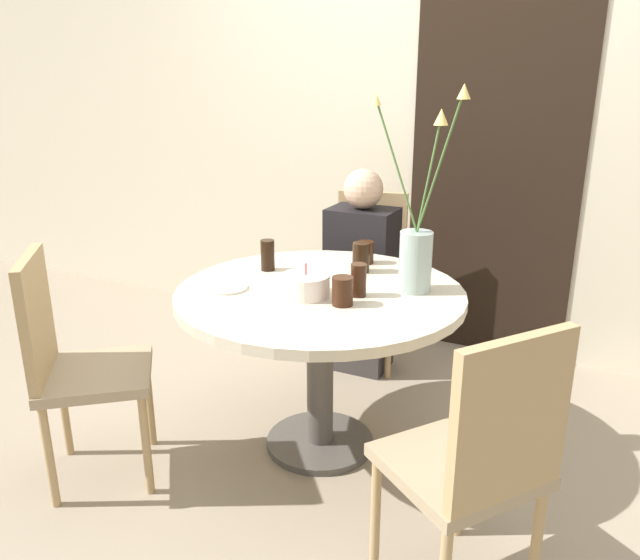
{
  "coord_description": "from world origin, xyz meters",
  "views": [
    {
      "loc": [
        1.02,
        -2.1,
        1.53
      ],
      "look_at": [
        0.0,
        0.0,
        0.75
      ],
      "focal_mm": 35.0,
      "sensor_mm": 36.0,
      "label": 1
    }
  ],
  "objects_px": {
    "chair_right_flank": "(479,456)",
    "drink_glass_4": "(343,291)",
    "drink_glass_2": "(268,255)",
    "chair_left_flank": "(72,357)",
    "person_guest": "(361,278)",
    "side_plate": "(227,288)",
    "chair_near_front": "(368,267)",
    "drink_glass_1": "(361,257)",
    "birthday_cake": "(306,285)",
    "drink_glass_0": "(359,280)",
    "drink_glass_3": "(366,252)",
    "flower_vase": "(417,248)"
  },
  "relations": [
    {
      "from": "drink_glass_2",
      "to": "drink_glass_3",
      "type": "bearing_deg",
      "value": 39.5
    },
    {
      "from": "chair_left_flank",
      "to": "chair_right_flank",
      "type": "relative_size",
      "value": 1.0
    },
    {
      "from": "chair_left_flank",
      "to": "drink_glass_0",
      "type": "relative_size",
      "value": 7.17
    },
    {
      "from": "side_plate",
      "to": "drink_glass_2",
      "type": "xyz_separation_m",
      "value": [
        0.02,
        0.29,
        0.06
      ]
    },
    {
      "from": "chair_near_front",
      "to": "side_plate",
      "type": "xyz_separation_m",
      "value": [
        -0.17,
        -1.09,
        0.2
      ]
    },
    {
      "from": "chair_left_flank",
      "to": "side_plate",
      "type": "relative_size",
      "value": 5.68
    },
    {
      "from": "drink_glass_1",
      "to": "side_plate",
      "type": "bearing_deg",
      "value": -131.65
    },
    {
      "from": "drink_glass_0",
      "to": "drink_glass_4",
      "type": "distance_m",
      "value": 0.12
    },
    {
      "from": "drink_glass_2",
      "to": "person_guest",
      "type": "relative_size",
      "value": 0.12
    },
    {
      "from": "chair_left_flank",
      "to": "side_plate",
      "type": "bearing_deg",
      "value": -81.5
    },
    {
      "from": "drink_glass_0",
      "to": "drink_glass_2",
      "type": "bearing_deg",
      "value": 164.67
    },
    {
      "from": "person_guest",
      "to": "drink_glass_2",
      "type": "bearing_deg",
      "value": -105.41
    },
    {
      "from": "birthday_cake",
      "to": "drink_glass_3",
      "type": "xyz_separation_m",
      "value": [
        0.04,
        0.51,
        0.01
      ]
    },
    {
      "from": "side_plate",
      "to": "drink_glass_3",
      "type": "height_order",
      "value": "drink_glass_3"
    },
    {
      "from": "flower_vase",
      "to": "drink_glass_1",
      "type": "height_order",
      "value": "flower_vase"
    },
    {
      "from": "chair_right_flank",
      "to": "drink_glass_1",
      "type": "relative_size",
      "value": 7.13
    },
    {
      "from": "chair_near_front",
      "to": "chair_right_flank",
      "type": "xyz_separation_m",
      "value": [
        0.93,
        -1.51,
        0.0
      ]
    },
    {
      "from": "drink_glass_3",
      "to": "drink_glass_1",
      "type": "bearing_deg",
      "value": -76.97
    },
    {
      "from": "chair_near_front",
      "to": "side_plate",
      "type": "distance_m",
      "value": 1.12
    },
    {
      "from": "chair_left_flank",
      "to": "person_guest",
      "type": "xyz_separation_m",
      "value": [
        0.61,
        1.38,
        -0.01
      ]
    },
    {
      "from": "chair_left_flank",
      "to": "drink_glass_1",
      "type": "xyz_separation_m",
      "value": [
        0.8,
        0.88,
        0.26
      ]
    },
    {
      "from": "person_guest",
      "to": "side_plate",
      "type": "bearing_deg",
      "value": -101.93
    },
    {
      "from": "person_guest",
      "to": "drink_glass_4",
      "type": "bearing_deg",
      "value": -72.31
    },
    {
      "from": "drink_glass_1",
      "to": "chair_right_flank",
      "type": "bearing_deg",
      "value": -50.32
    },
    {
      "from": "chair_left_flank",
      "to": "side_plate",
      "type": "distance_m",
      "value": 0.63
    },
    {
      "from": "drink_glass_0",
      "to": "drink_glass_3",
      "type": "distance_m",
      "value": 0.44
    },
    {
      "from": "chair_right_flank",
      "to": "side_plate",
      "type": "distance_m",
      "value": 1.19
    },
    {
      "from": "drink_glass_3",
      "to": "drink_glass_4",
      "type": "distance_m",
      "value": 0.55
    },
    {
      "from": "birthday_cake",
      "to": "drink_glass_4",
      "type": "height_order",
      "value": "birthday_cake"
    },
    {
      "from": "chair_right_flank",
      "to": "birthday_cake",
      "type": "height_order",
      "value": "chair_right_flank"
    },
    {
      "from": "drink_glass_4",
      "to": "chair_near_front",
      "type": "bearing_deg",
      "value": 106.58
    },
    {
      "from": "side_plate",
      "to": "chair_right_flank",
      "type": "bearing_deg",
      "value": -20.61
    },
    {
      "from": "chair_left_flank",
      "to": "drink_glass_1",
      "type": "relative_size",
      "value": 7.13
    },
    {
      "from": "flower_vase",
      "to": "drink_glass_4",
      "type": "relative_size",
      "value": 7.28
    },
    {
      "from": "flower_vase",
      "to": "drink_glass_2",
      "type": "xyz_separation_m",
      "value": [
        -0.66,
        -0.02,
        -0.11
      ]
    },
    {
      "from": "drink_glass_3",
      "to": "drink_glass_2",
      "type": "bearing_deg",
      "value": -140.5
    },
    {
      "from": "chair_near_front",
      "to": "person_guest",
      "type": "relative_size",
      "value": 0.85
    },
    {
      "from": "person_guest",
      "to": "drink_glass_1",
      "type": "bearing_deg",
      "value": -68.6
    },
    {
      "from": "drink_glass_1",
      "to": "drink_glass_4",
      "type": "xyz_separation_m",
      "value": [
        0.09,
        -0.4,
        -0.01
      ]
    },
    {
      "from": "drink_glass_4",
      "to": "person_guest",
      "type": "bearing_deg",
      "value": 107.69
    },
    {
      "from": "drink_glass_0",
      "to": "chair_near_front",
      "type": "bearing_deg",
      "value": 109.36
    },
    {
      "from": "chair_right_flank",
      "to": "chair_near_front",
      "type": "bearing_deg",
      "value": -111.7
    },
    {
      "from": "chair_right_flank",
      "to": "drink_glass_3",
      "type": "xyz_separation_m",
      "value": [
        -0.74,
        0.99,
        0.24
      ]
    },
    {
      "from": "chair_right_flank",
      "to": "drink_glass_0",
      "type": "height_order",
      "value": "chair_right_flank"
    },
    {
      "from": "chair_left_flank",
      "to": "person_guest",
      "type": "bearing_deg",
      "value": -62.4
    },
    {
      "from": "drink_glass_2",
      "to": "chair_left_flank",
      "type": "bearing_deg",
      "value": -120.47
    },
    {
      "from": "chair_right_flank",
      "to": "drink_glass_4",
      "type": "distance_m",
      "value": 0.8
    },
    {
      "from": "drink_glass_0",
      "to": "drink_glass_2",
      "type": "height_order",
      "value": "drink_glass_2"
    },
    {
      "from": "drink_glass_2",
      "to": "chair_right_flank",
      "type": "bearing_deg",
      "value": -32.97
    },
    {
      "from": "chair_left_flank",
      "to": "drink_glass_2",
      "type": "relative_size",
      "value": 6.84
    }
  ]
}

